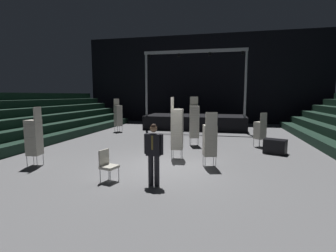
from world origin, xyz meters
The scene contains 12 objects.
ground_plane centered at (0.00, 0.00, -0.05)m, with size 22.00×30.00×0.10m, color slate.
arena_end_wall centered at (0.00, 15.00, 4.00)m, with size 22.00×0.30×8.00m, color black.
stage_riser centered at (0.00, 10.47, 0.59)m, with size 7.43×3.36×5.64m.
man_with_tie centered at (0.26, -2.05, 1.00)m, with size 0.57×0.26×1.77m.
chair_stack_front_left centered at (0.34, 1.04, 1.24)m, with size 0.45×0.45×2.48m.
chair_stack_front_right centered at (1.68, 0.20, 0.98)m, with size 0.54×0.54×1.96m.
chair_stack_mid_left centered at (-4.49, -1.07, 1.07)m, with size 0.49×0.49×2.14m.
chair_stack_mid_right centered at (-5.10, 7.64, 1.15)m, with size 0.61×0.61×2.31m.
chair_stack_mid_centre centered at (3.88, 4.27, 0.86)m, with size 0.62×0.62×1.71m.
chair_stack_rear_left centered at (0.68, 3.93, 1.24)m, with size 0.54×0.54×2.48m.
equipment_road_case centered at (4.36, 2.93, 0.32)m, with size 0.90×0.60×0.63m, color black.
loose_chair_near_man centered at (-1.19, -2.01, 0.53)m, with size 0.54×0.54×0.95m.
Camera 1 is at (2.18, -8.74, 2.56)m, focal length 27.04 mm.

